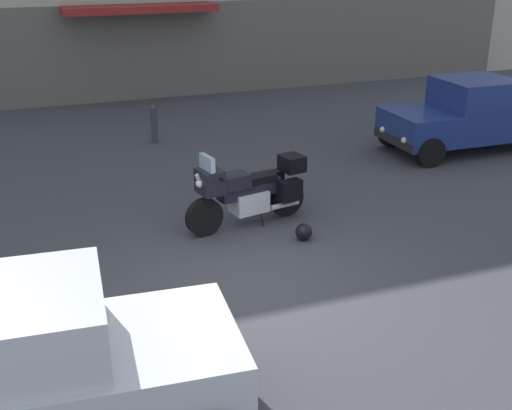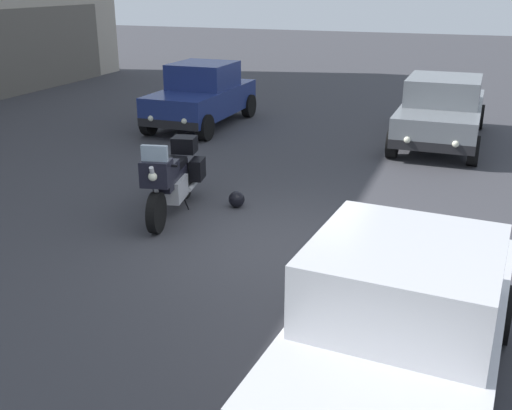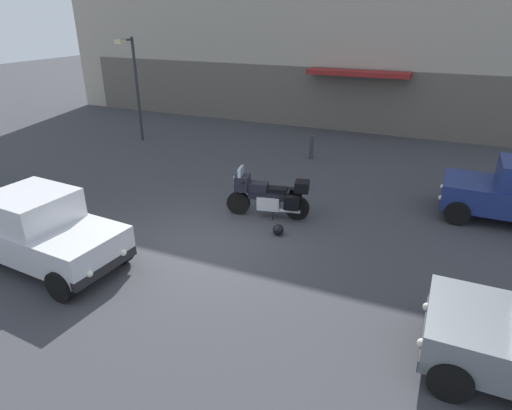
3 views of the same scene
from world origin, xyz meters
name	(u,v)px [view 1 (image 1 of 3)]	position (x,y,z in m)	size (l,w,h in m)	color
ground_plane	(252,289)	(0.00, 0.00, 0.00)	(80.00, 80.00, 0.00)	#38383D
motorcycle	(249,190)	(0.73, 2.12, 0.62)	(2.24, 0.97, 1.36)	black
helmet	(304,232)	(1.34, 1.22, 0.14)	(0.28, 0.28, 0.28)	black
car_hatchback_near	(34,370)	(-2.92, -2.08, 0.81)	(3.97, 2.04, 1.64)	silver
car_wagon_end	(468,115)	(6.89, 4.44, 0.81)	(3.89, 1.81, 1.64)	navy
bollard_curbside	(154,123)	(0.27, 7.48, 0.49)	(0.16, 0.16, 0.93)	#333338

